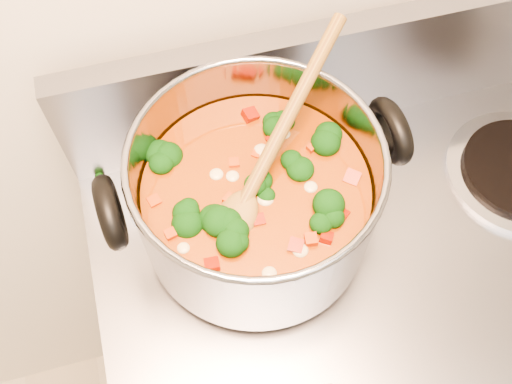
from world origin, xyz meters
TOP-DOWN VIEW (x-y plane):
  - stockpot at (-0.17, 1.32)m, footprint 0.32×0.26m
  - wooden_spoon at (-0.16, 1.33)m, footprint 0.21×0.21m
  - cooktop_crumbs at (-0.12, 1.33)m, footprint 0.32×0.17m

SIDE VIEW (x-z plane):
  - cooktop_crumbs at x=-0.12m, z-range 0.92..0.93m
  - stockpot at x=-0.17m, z-range 0.92..1.08m
  - wooden_spoon at x=-0.16m, z-range 0.99..1.10m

